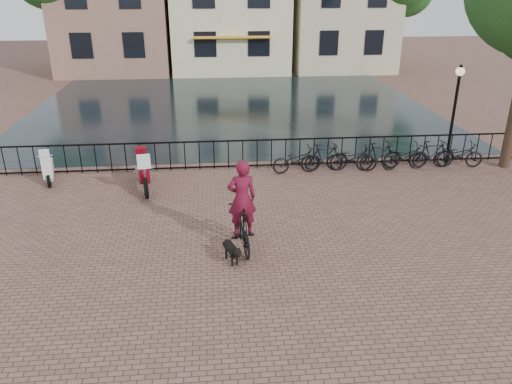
{
  "coord_description": "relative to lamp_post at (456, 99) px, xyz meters",
  "views": [
    {
      "loc": [
        -1.05,
        -8.4,
        6.08
      ],
      "look_at": [
        0.0,
        3.0,
        1.2
      ],
      "focal_mm": 35.0,
      "sensor_mm": 36.0,
      "label": 1
    }
  ],
  "objects": [
    {
      "name": "parked_bike_2",
      "position": [
        -3.5,
        -0.2,
        -1.93
      ],
      "size": [
        1.79,
        0.88,
        0.9
      ],
      "primitive_type": "imported",
      "rotation": [
        0.0,
        0.0,
        1.4
      ],
      "color": "black",
      "rests_on": "ground"
    },
    {
      "name": "parked_bike_4",
      "position": [
        -1.6,
        -0.2,
        -1.93
      ],
      "size": [
        1.78,
        0.84,
        0.9
      ],
      "primitive_type": "imported",
      "rotation": [
        0.0,
        0.0,
        1.71
      ],
      "color": "black",
      "rests_on": "ground"
    },
    {
      "name": "parked_bike_3",
      "position": [
        -2.55,
        -0.2,
        -1.88
      ],
      "size": [
        1.71,
        0.69,
        1.0
      ],
      "primitive_type": "imported",
      "rotation": [
        0.0,
        0.0,
        1.71
      ],
      "color": "black",
      "rests_on": "ground"
    },
    {
      "name": "canal_water",
      "position": [
        -7.2,
        9.7,
        -2.38
      ],
      "size": [
        20.0,
        20.0,
        0.0
      ],
      "primitive_type": "plane",
      "color": "black",
      "rests_on": "ground"
    },
    {
      "name": "ground",
      "position": [
        -7.2,
        -7.6,
        -2.38
      ],
      "size": [
        100.0,
        100.0,
        0.0
      ],
      "primitive_type": "plane",
      "color": "brown",
      "rests_on": "ground"
    },
    {
      "name": "parked_bike_6",
      "position": [
        0.3,
        -0.2,
        -1.93
      ],
      "size": [
        1.77,
        0.76,
        0.9
      ],
      "primitive_type": "imported",
      "rotation": [
        0.0,
        0.0,
        1.47
      ],
      "color": "black",
      "rests_on": "ground"
    },
    {
      "name": "scooter",
      "position": [
        -13.58,
        -0.26,
        -1.72
      ],
      "size": [
        0.74,
        1.46,
        1.31
      ],
      "rotation": [
        0.0,
        0.0,
        0.25
      ],
      "color": "white",
      "rests_on": "ground"
    },
    {
      "name": "cyclist",
      "position": [
        -7.59,
        -5.24,
        -1.37
      ],
      "size": [
        0.89,
        1.99,
        2.65
      ],
      "rotation": [
        0.0,
        0.0,
        3.26
      ],
      "color": "black",
      "rests_on": "ground"
    },
    {
      "name": "parked_bike_5",
      "position": [
        -0.65,
        -0.2,
        -1.88
      ],
      "size": [
        1.69,
        0.57,
        1.0
      ],
      "primitive_type": "imported",
      "rotation": [
        0.0,
        0.0,
        1.63
      ],
      "color": "black",
      "rests_on": "ground"
    },
    {
      "name": "dog",
      "position": [
        -7.89,
        -5.89,
        -2.1
      ],
      "size": [
        0.52,
        0.85,
        0.55
      ],
      "rotation": [
        0.0,
        0.0,
        0.34
      ],
      "color": "black",
      "rests_on": "ground"
    },
    {
      "name": "railing",
      "position": [
        -7.2,
        0.4,
        -1.87
      ],
      "size": [
        20.0,
        0.05,
        1.02
      ],
      "color": "black",
      "rests_on": "ground"
    },
    {
      "name": "parked_bike_1",
      "position": [
        -4.45,
        -0.2,
        -1.88
      ],
      "size": [
        1.69,
        0.56,
        1.0
      ],
      "primitive_type": "imported",
      "rotation": [
        0.0,
        0.0,
        1.63
      ],
      "color": "black",
      "rests_on": "ground"
    },
    {
      "name": "motorcycle",
      "position": [
        -10.42,
        -1.18,
        -1.66
      ],
      "size": [
        0.84,
        2.08,
        1.45
      ],
      "rotation": [
        0.0,
        0.0,
        0.18
      ],
      "color": "maroon",
      "rests_on": "ground"
    },
    {
      "name": "parked_bike_0",
      "position": [
        -5.4,
        -0.2,
        -1.93
      ],
      "size": [
        1.79,
        0.87,
        0.9
      ],
      "primitive_type": "imported",
      "rotation": [
        0.0,
        0.0,
        1.73
      ],
      "color": "black",
      "rests_on": "ground"
    },
    {
      "name": "lamp_post",
      "position": [
        0.0,
        0.0,
        0.0
      ],
      "size": [
        0.3,
        0.3,
        3.45
      ],
      "color": "black",
      "rests_on": "ground"
    }
  ]
}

